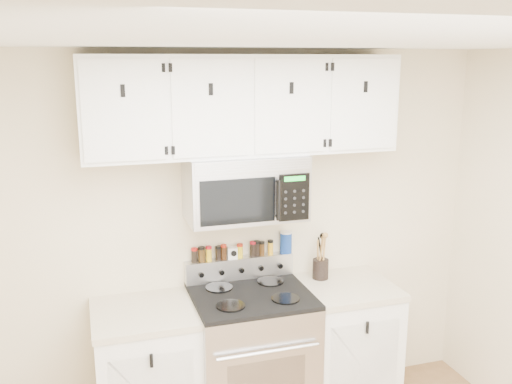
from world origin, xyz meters
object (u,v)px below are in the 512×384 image
range (252,358)px  salt_canister (286,242)px  utensil_crock (321,267)px  microwave (246,187)px

range → salt_canister: 0.82m
range → salt_canister: (0.34, 0.28, 0.69)m
range → salt_canister: bearing=39.7°
utensil_crock → salt_canister: size_ratio=2.11×
utensil_crock → salt_canister: 0.30m
range → microwave: 1.15m
range → microwave: bearing=89.8°
microwave → utensil_crock: (0.56, 0.05, -0.63)m
utensil_crock → salt_canister: salt_canister is taller
range → microwave: microwave is taller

